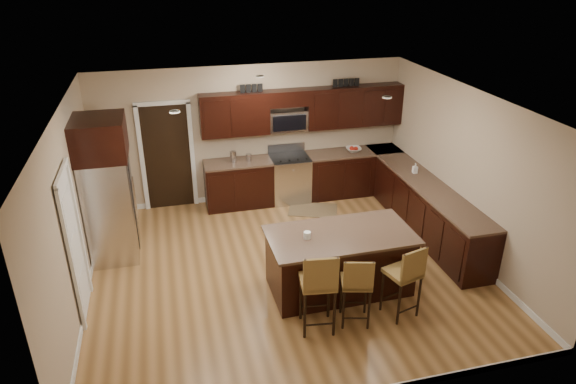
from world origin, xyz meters
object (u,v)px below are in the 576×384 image
object	(u,v)px
stool_mid	(357,283)
stool_right	(406,274)
range	(289,178)
island	(339,263)
stool_left	(319,283)
refrigerator	(107,188)

from	to	relation	value
stool_mid	stool_right	bearing A→B (deg)	14.39
range	stool_mid	size ratio (longest dim) A/B	1.06
range	island	world-z (taller)	range
stool_mid	stool_right	xyz separation A→B (m)	(0.70, -0.00, 0.04)
stool_left	refrigerator	distance (m)	3.78
stool_left	stool_mid	bearing A→B (deg)	8.74
stool_left	stool_mid	xyz separation A→B (m)	(0.52, 0.01, -0.09)
range	stool_left	bearing A→B (deg)	-98.99
island	stool_right	xyz separation A→B (m)	(0.63, -0.84, 0.26)
range	refrigerator	xyz separation A→B (m)	(-3.30, -1.35, 0.74)
stool_left	stool_mid	size ratio (longest dim) A/B	1.15
stool_left	stool_right	world-z (taller)	stool_left
range	refrigerator	distance (m)	3.64
stool_mid	refrigerator	size ratio (longest dim) A/B	0.45
island	refrigerator	xyz separation A→B (m)	(-3.26, 1.78, 0.78)
stool_left	refrigerator	xyz separation A→B (m)	(-2.67, 2.63, 0.46)
range	stool_left	xyz separation A→B (m)	(-0.63, -3.98, 0.28)
island	stool_left	size ratio (longest dim) A/B	1.76
island	refrigerator	bearing A→B (deg)	150.60
island	stool_mid	distance (m)	0.87
range	refrigerator	world-z (taller)	refrigerator
stool_mid	refrigerator	distance (m)	4.17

